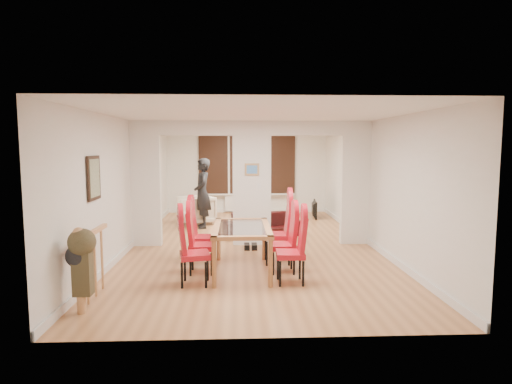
{
  "coord_description": "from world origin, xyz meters",
  "views": [
    {
      "loc": [
        -0.3,
        -8.94,
        2.07
      ],
      "look_at": [
        0.11,
        0.6,
        1.05
      ],
      "focal_mm": 30.0,
      "sensor_mm": 36.0,
      "label": 1
    }
  ],
  "objects": [
    {
      "name": "dining_chair_lb",
      "position": [
        -0.89,
        -2.04,
        0.52
      ],
      "size": [
        0.43,
        0.43,
        1.05
      ],
      "primitive_type": null,
      "rotation": [
        0.0,
        0.0,
        0.04
      ],
      "color": "red",
      "rests_on": "floor"
    },
    {
      "name": "divider_wall",
      "position": [
        0.0,
        0.0,
        1.3
      ],
      "size": [
        5.0,
        0.18,
        2.6
      ],
      "primitive_type": "cube",
      "color": "white",
      "rests_on": "floor"
    },
    {
      "name": "wall_poster",
      "position": [
        -2.47,
        -2.4,
        1.6
      ],
      "size": [
        0.04,
        0.52,
        0.67
      ],
      "primitive_type": "cube",
      "color": "gray",
      "rests_on": "room_walls"
    },
    {
      "name": "bottle",
      "position": [
        0.17,
        2.64,
        0.38
      ],
      "size": [
        0.06,
        0.06,
        0.26
      ],
      "primitive_type": "cylinder",
      "color": "#143F19",
      "rests_on": "coffee_table"
    },
    {
      "name": "stair_newel",
      "position": [
        -2.25,
        -3.2,
        0.55
      ],
      "size": [
        0.4,
        1.2,
        1.1
      ],
      "primitive_type": null,
      "color": "tan",
      "rests_on": "floor"
    },
    {
      "name": "dining_chair_ra",
      "position": [
        0.5,
        -2.62,
        0.53
      ],
      "size": [
        0.44,
        0.44,
        1.06
      ],
      "primitive_type": null,
      "rotation": [
        0.0,
        0.0,
        -0.04
      ],
      "color": "red",
      "rests_on": "floor"
    },
    {
      "name": "coffee_table",
      "position": [
        0.28,
        2.67,
        0.13
      ],
      "size": [
        1.18,
        0.75,
        0.25
      ],
      "primitive_type": null,
      "rotation": [
        0.0,
        0.0,
        0.2
      ],
      "color": "#321B11",
      "rests_on": "floor"
    },
    {
      "name": "dining_chair_lc",
      "position": [
        -0.92,
        -1.45,
        0.54
      ],
      "size": [
        0.47,
        0.47,
        1.07
      ],
      "primitive_type": null,
      "rotation": [
        0.0,
        0.0,
        -0.1
      ],
      "color": "red",
      "rests_on": "floor"
    },
    {
      "name": "dining_chair_rc",
      "position": [
        0.4,
        -1.48,
        0.59
      ],
      "size": [
        0.48,
        0.48,
        1.18
      ],
      "primitive_type": null,
      "rotation": [
        0.0,
        0.0,
        -0.02
      ],
      "color": "red",
      "rests_on": "floor"
    },
    {
      "name": "person",
      "position": [
        -1.19,
        1.91,
        0.89
      ],
      "size": [
        0.71,
        0.53,
        1.78
      ],
      "primitive_type": "imported",
      "rotation": [
        0.0,
        0.0,
        -1.39
      ],
      "color": "black",
      "rests_on": "floor"
    },
    {
      "name": "pendant_light",
      "position": [
        0.3,
        3.3,
        2.15
      ],
      "size": [
        0.36,
        0.36,
        0.36
      ],
      "primitive_type": "sphere",
      "color": "orange",
      "rests_on": "room_walls"
    },
    {
      "name": "floor",
      "position": [
        0.0,
        0.0,
        0.0
      ],
      "size": [
        5.0,
        9.0,
        0.01
      ],
      "primitive_type": "cube",
      "color": "#B37748",
      "rests_on": "ground"
    },
    {
      "name": "pillar_photo",
      "position": [
        0.0,
        -0.1,
        1.6
      ],
      "size": [
        0.3,
        0.03,
        0.25
      ],
      "primitive_type": "cube",
      "color": "#4C8CD8",
      "rests_on": "divider_wall"
    },
    {
      "name": "radiator",
      "position": [
        0.0,
        4.4,
        0.3
      ],
      "size": [
        1.4,
        0.08,
        0.5
      ],
      "primitive_type": "cube",
      "color": "white",
      "rests_on": "floor"
    },
    {
      "name": "sofa",
      "position": [
        0.27,
        0.92,
        0.26
      ],
      "size": [
        1.87,
        1.01,
        0.52
      ],
      "primitive_type": "imported",
      "rotation": [
        0.0,
        0.0,
        0.19
      ],
      "color": "black",
      "rests_on": "floor"
    },
    {
      "name": "dining_chair_la",
      "position": [
        -0.94,
        -2.63,
        0.54
      ],
      "size": [
        0.51,
        0.51,
        1.08
      ],
      "primitive_type": null,
      "rotation": [
        0.0,
        0.0,
        0.2
      ],
      "color": "red",
      "rests_on": "floor"
    },
    {
      "name": "dining_table",
      "position": [
        -0.23,
        -2.04,
        0.39
      ],
      "size": [
        0.93,
        1.65,
        0.77
      ],
      "primitive_type": null,
      "color": "#AE7040",
      "rests_on": "floor"
    },
    {
      "name": "dining_chair_rb",
      "position": [
        0.44,
        -2.05,
        0.52
      ],
      "size": [
        0.44,
        0.44,
        1.05
      ],
      "primitive_type": null,
      "rotation": [
        0.0,
        0.0,
        0.04
      ],
      "color": "red",
      "rests_on": "floor"
    },
    {
      "name": "room_walls",
      "position": [
        0.0,
        0.0,
        1.3
      ],
      "size": [
        5.0,
        9.0,
        2.6
      ],
      "primitive_type": null,
      "color": "silver",
      "rests_on": "floor"
    },
    {
      "name": "bay_window_blinds",
      "position": [
        0.0,
        4.44,
        1.5
      ],
      "size": [
        3.0,
        0.08,
        1.8
      ],
      "primitive_type": "cube",
      "color": "black",
      "rests_on": "room_walls"
    },
    {
      "name": "bowl",
      "position": [
        0.19,
        2.58,
        0.28
      ],
      "size": [
        0.2,
        0.2,
        0.05
      ],
      "primitive_type": "imported",
      "color": "#321B11",
      "rests_on": "coffee_table"
    },
    {
      "name": "shoes",
      "position": [
        -0.04,
        -0.44,
        0.05
      ],
      "size": [
        0.26,
        0.28,
        0.11
      ],
      "primitive_type": null,
      "color": "black",
      "rests_on": "floor"
    },
    {
      "name": "television",
      "position": [
        1.88,
        3.34,
        0.25
      ],
      "size": [
        0.88,
        0.21,
        0.5
      ],
      "primitive_type": "imported",
      "rotation": [
        0.0,
        0.0,
        1.46
      ],
      "color": "black",
      "rests_on": "floor"
    },
    {
      "name": "armchair",
      "position": [
        -1.41,
        2.43,
        0.38
      ],
      "size": [
        1.11,
        1.12,
        0.76
      ],
      "primitive_type": "imported",
      "rotation": [
        0.0,
        0.0,
        -1.06
      ],
      "color": "beige",
      "rests_on": "floor"
    }
  ]
}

